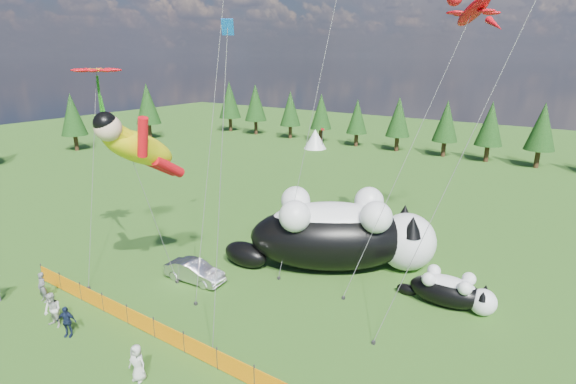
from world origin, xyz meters
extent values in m
plane|color=#113C0A|center=(0.00, 0.00, 0.00)|extent=(160.00, 160.00, 0.00)
cylinder|color=#262626|center=(-11.00, -3.00, 0.55)|extent=(0.06, 0.06, 1.10)
cylinder|color=#262626|center=(-9.00, -3.00, 0.55)|extent=(0.06, 0.06, 1.10)
cylinder|color=#262626|center=(-7.00, -3.00, 0.55)|extent=(0.06, 0.06, 1.10)
cylinder|color=#262626|center=(-5.00, -3.00, 0.55)|extent=(0.06, 0.06, 1.10)
cylinder|color=#262626|center=(-3.00, -3.00, 0.55)|extent=(0.06, 0.06, 1.10)
cylinder|color=#262626|center=(-1.00, -3.00, 0.55)|extent=(0.06, 0.06, 1.10)
cylinder|color=#262626|center=(1.00, -3.00, 0.55)|extent=(0.06, 0.06, 1.10)
cylinder|color=#262626|center=(3.00, -3.00, 0.55)|extent=(0.06, 0.06, 1.10)
cylinder|color=#262626|center=(5.00, -3.00, 0.55)|extent=(0.06, 0.06, 1.10)
cube|color=orange|center=(-10.00, -3.00, 0.50)|extent=(2.00, 0.04, 0.90)
cube|color=orange|center=(-8.00, -3.00, 0.50)|extent=(2.00, 0.04, 0.90)
cube|color=orange|center=(-6.00, -3.00, 0.50)|extent=(2.00, 0.04, 0.90)
cube|color=orange|center=(-4.00, -3.00, 0.50)|extent=(2.00, 0.04, 0.90)
cube|color=orange|center=(-2.00, -3.00, 0.50)|extent=(2.00, 0.04, 0.90)
cube|color=orange|center=(0.00, -3.00, 0.50)|extent=(2.00, 0.04, 0.90)
cube|color=orange|center=(2.00, -3.00, 0.50)|extent=(2.00, 0.04, 0.90)
cube|color=orange|center=(4.00, -3.00, 0.50)|extent=(2.00, 0.04, 0.90)
ellipsoid|color=black|center=(2.22, 8.19, 2.00)|extent=(10.97, 9.33, 4.01)
ellipsoid|color=white|center=(2.22, 8.19, 3.01)|extent=(8.18, 6.89, 2.45)
sphere|color=white|center=(6.16, 10.71, 1.78)|extent=(3.56, 3.56, 3.56)
sphere|color=#D95460|center=(7.44, 11.52, 1.78)|extent=(0.50, 0.50, 0.50)
ellipsoid|color=black|center=(-2.29, 5.32, 0.78)|extent=(3.47, 2.99, 1.56)
cone|color=black|center=(6.73, 9.80, 3.21)|extent=(1.25, 1.25, 1.25)
cone|color=black|center=(5.59, 11.61, 3.21)|extent=(1.25, 1.25, 1.25)
sphere|color=white|center=(3.50, 10.73, 3.90)|extent=(1.87, 1.87, 1.87)
sphere|color=white|center=(5.06, 8.29, 3.90)|extent=(1.87, 1.87, 1.87)
sphere|color=white|center=(-0.44, 8.22, 3.90)|extent=(1.87, 1.87, 1.87)
sphere|color=white|center=(1.11, 5.78, 3.90)|extent=(1.87, 1.87, 1.87)
ellipsoid|color=black|center=(9.51, 7.74, 0.78)|extent=(3.99, 2.04, 1.56)
ellipsoid|color=white|center=(9.51, 7.74, 1.17)|extent=(3.01, 1.46, 0.95)
sphere|color=white|center=(11.33, 7.84, 0.69)|extent=(1.38, 1.38, 1.38)
sphere|color=#D95460|center=(11.92, 7.87, 0.69)|extent=(0.19, 0.19, 0.19)
ellipsoid|color=black|center=(7.44, 7.62, 0.30)|extent=(1.24, 0.67, 0.61)
cone|color=black|center=(11.35, 7.42, 1.25)|extent=(0.48, 0.48, 0.48)
cone|color=black|center=(11.30, 8.25, 1.25)|extent=(0.48, 0.48, 0.48)
sphere|color=white|center=(10.43, 8.35, 1.51)|extent=(0.73, 0.73, 0.73)
sphere|color=white|center=(10.50, 7.23, 1.51)|extent=(0.73, 0.73, 0.73)
sphere|color=white|center=(8.62, 8.25, 1.51)|extent=(0.73, 0.73, 0.73)
sphere|color=white|center=(8.68, 7.12, 1.51)|extent=(0.73, 0.73, 0.73)
imported|color=#B9B9BE|center=(-3.48, 2.06, 0.62)|extent=(3.84, 1.65, 1.23)
imported|color=#5E5E63|center=(-8.57, -4.21, 0.85)|extent=(0.63, 0.42, 1.70)
imported|color=beige|center=(-5.77, -5.19, 0.91)|extent=(0.94, 0.62, 1.82)
imported|color=#16203C|center=(-4.51, -5.23, 0.78)|extent=(1.03, 0.88, 1.56)
imported|color=beige|center=(0.76, -5.30, 0.82)|extent=(0.87, 0.64, 1.63)
cylinder|color=#595959|center=(-4.39, 0.57, 4.20)|extent=(0.03, 0.03, 8.23)
cube|color=#262626|center=(-4.21, 1.29, 0.08)|extent=(0.15, 0.15, 0.16)
cylinder|color=#595959|center=(6.40, 9.06, 7.64)|extent=(0.03, 0.03, 17.22)
cube|color=#262626|center=(4.74, 5.14, 0.08)|extent=(0.15, 0.15, 0.16)
cylinder|color=#595959|center=(-8.17, -0.77, 6.09)|extent=(0.03, 0.03, 12.19)
cube|color=#262626|center=(-7.79, -2.09, 0.08)|extent=(0.15, 0.15, 0.16)
cube|color=#1E7C16|center=(-8.56, 0.55, 9.61)|extent=(0.19, 0.19, 4.24)
cylinder|color=#595959|center=(-2.07, 2.44, 8.28)|extent=(0.03, 0.03, 16.92)
cube|color=#262626|center=(-1.52, 0.16, 0.08)|extent=(0.15, 0.15, 0.16)
cylinder|color=#595959|center=(10.41, 5.64, 9.95)|extent=(0.03, 0.03, 21.33)
cube|color=#262626|center=(7.76, 2.35, 0.08)|extent=(0.15, 0.15, 0.16)
cylinder|color=#595959|center=(1.95, -1.29, 7.01)|extent=(0.03, 0.03, 13.86)
cube|color=#262626|center=(2.00, -2.26, 0.08)|extent=(0.15, 0.15, 0.16)
cylinder|color=#595959|center=(0.77, 8.22, 9.69)|extent=(0.03, 0.03, 20.14)
cube|color=#262626|center=(0.50, 5.00, 0.08)|extent=(0.15, 0.15, 0.16)
camera|label=1|loc=(14.52, -14.59, 12.78)|focal=28.00mm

